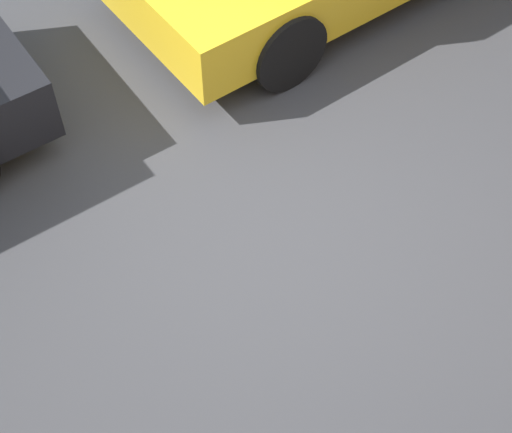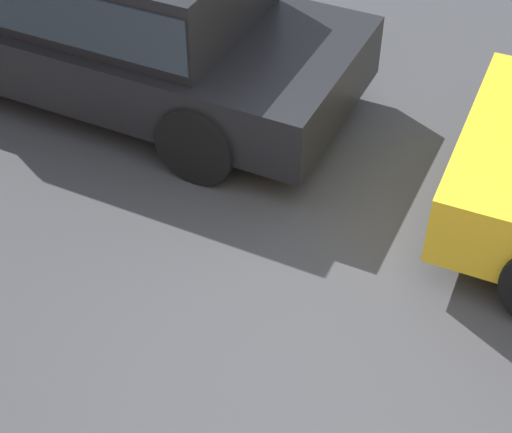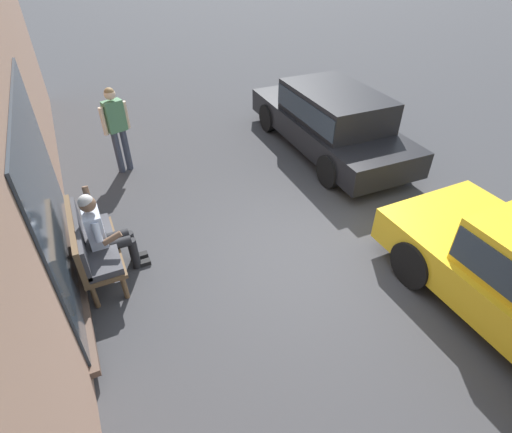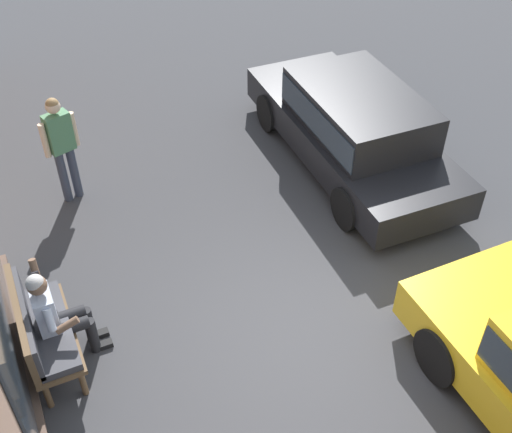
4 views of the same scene
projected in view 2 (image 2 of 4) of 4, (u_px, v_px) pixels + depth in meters
name	position (u px, v px, depth m)	size (l,w,h in m)	color
ground_plane	(333.00, 400.00, 4.58)	(60.00, 60.00, 0.00)	#38383A
parked_car_mid	(104.00, 7.00, 6.52)	(4.55, 1.91, 1.39)	black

